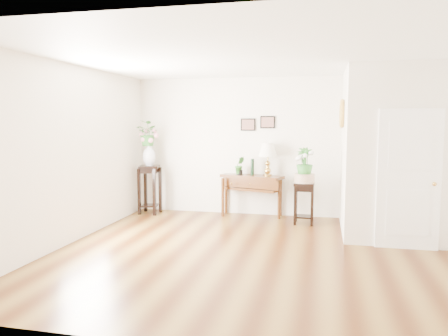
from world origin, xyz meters
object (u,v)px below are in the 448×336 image
(console_table, at_px, (252,196))
(plant_stand_b, at_px, (304,203))
(plant_stand_a, at_px, (150,189))
(table_lamp, at_px, (268,158))

(console_table, height_order, plant_stand_b, console_table)
(console_table, height_order, plant_stand_a, plant_stand_a)
(plant_stand_b, bearing_deg, table_lamp, 148.26)
(console_table, xyz_separation_m, table_lamp, (0.32, 0.00, 0.77))
(table_lamp, relative_size, plant_stand_a, 0.65)
(table_lamp, relative_size, plant_stand_b, 0.85)
(console_table, distance_m, plant_stand_b, 1.16)
(console_table, bearing_deg, plant_stand_a, -156.74)
(plant_stand_a, distance_m, plant_stand_b, 3.19)
(console_table, relative_size, table_lamp, 1.91)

